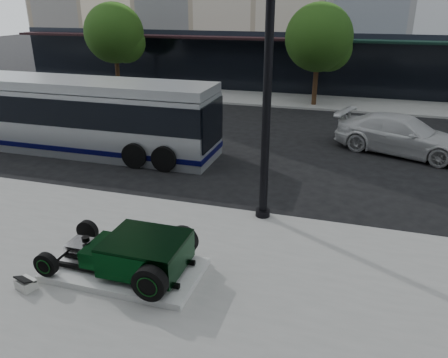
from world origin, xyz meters
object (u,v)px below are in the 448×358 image
(transit_bus, at_px, (74,115))
(white_sedan, at_px, (402,135))
(lamppost, at_px, (267,95))
(hot_rod, at_px, (137,253))

(transit_bus, xyz_separation_m, white_sedan, (12.97, 3.46, -0.72))
(white_sedan, bearing_deg, transit_bus, 123.75)
(lamppost, bearing_deg, transit_bus, 155.56)
(hot_rod, relative_size, white_sedan, 0.61)
(lamppost, height_order, transit_bus, lamppost)
(hot_rod, distance_m, lamppost, 5.08)
(white_sedan, bearing_deg, hot_rod, 170.00)
(hot_rod, bearing_deg, lamppost, 61.24)
(white_sedan, bearing_deg, lamppost, 169.97)
(hot_rod, xyz_separation_m, white_sedan, (6.14, 11.16, 0.07))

